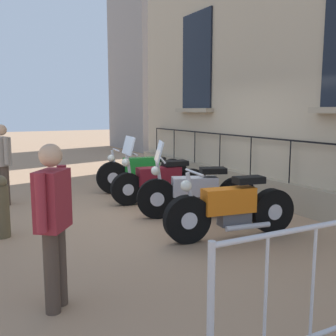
{
  "coord_description": "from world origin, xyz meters",
  "views": [
    {
      "loc": [
        3.2,
        6.26,
        1.85
      ],
      "look_at": [
        -0.16,
        0.0,
        0.8
      ],
      "focal_mm": 41.74,
      "sensor_mm": 36.0,
      "label": 1
    }
  ],
  "objects": [
    {
      "name": "ground_plane",
      "position": [
        0.0,
        0.0,
        0.0
      ],
      "size": [
        60.0,
        60.0,
        0.0
      ],
      "primitive_type": "plane",
      "color": "#9E7A5B"
    },
    {
      "name": "motorcycle_silver",
      "position": [
        -0.37,
        0.63,
        0.45
      ],
      "size": [
        2.01,
        0.97,
        1.34
      ],
      "color": "black",
      "rests_on": "ground_plane"
    },
    {
      "name": "crowd_barrier",
      "position": [
        0.74,
        4.36,
        0.57
      ],
      "size": [
        2.3,
        0.1,
        1.05
      ],
      "color": "#B7B7BF",
      "rests_on": "ground_plane"
    },
    {
      "name": "building_facade",
      "position": [
        -2.52,
        0.0,
        3.84
      ],
      "size": [
        0.82,
        10.36,
        7.85
      ],
      "color": "tan",
      "rests_on": "ground_plane"
    },
    {
      "name": "pedestrian_walking",
      "position": [
        2.47,
        -1.93,
        0.89
      ],
      "size": [
        0.3,
        0.52,
        1.58
      ],
      "color": "#47382D",
      "rests_on": "ground_plane"
    },
    {
      "name": "distant_building",
      "position": [
        -5.64,
        -11.13,
        6.59
      ],
      "size": [
        3.69,
        4.21,
        13.18
      ],
      "color": "gray",
      "rests_on": "ground_plane"
    },
    {
      "name": "pedestrian_standing",
      "position": [
        2.49,
        2.72,
        0.87
      ],
      "size": [
        0.39,
        0.44,
        1.56
      ],
      "color": "#47382D",
      "rests_on": "ground_plane"
    },
    {
      "name": "motorcycle_orange",
      "position": [
        -0.21,
        1.83,
        0.42
      ],
      "size": [
        2.07,
        0.64,
        1.02
      ],
      "color": "black",
      "rests_on": "ground_plane"
    },
    {
      "name": "motorcycle_green",
      "position": [
        -0.49,
        -1.83,
        0.44
      ],
      "size": [
        2.17,
        0.59,
        0.99
      ],
      "color": "black",
      "rests_on": "ground_plane"
    },
    {
      "name": "motorcycle_maroon",
      "position": [
        -0.32,
        -0.65,
        0.44
      ],
      "size": [
        2.06,
        0.76,
        1.36
      ],
      "color": "black",
      "rests_on": "ground_plane"
    },
    {
      "name": "bollard",
      "position": [
        2.73,
        0.22,
        0.47
      ],
      "size": [
        0.23,
        0.23,
        0.93
      ],
      "color": "brown",
      "rests_on": "ground_plane"
    }
  ]
}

